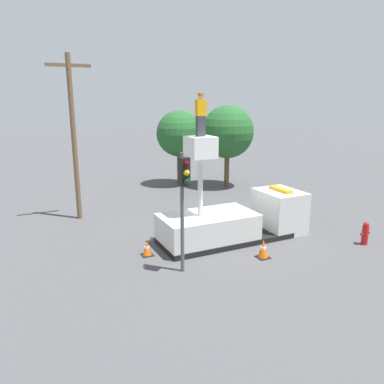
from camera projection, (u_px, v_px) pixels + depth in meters
name	position (u px, v px, depth m)	size (l,w,h in m)	color
ground_plane	(225.00, 240.00, 17.32)	(120.00, 120.00, 0.00)	#4C4C4F
bucket_truck	(234.00, 221.00, 17.30)	(7.05, 2.37, 4.84)	black
worker	(201.00, 115.00, 15.38)	(0.40, 0.26, 1.75)	#38383D
traffic_light_pole	(184.00, 190.00, 13.31)	(0.34, 0.57, 4.53)	#515156
fire_hydrant	(365.00, 233.00, 16.70)	(0.53, 0.29, 1.06)	red
traffic_cone_rear	(147.00, 248.00, 15.58)	(0.47, 0.47, 0.64)	black
traffic_cone_curbside	(263.00, 249.00, 15.33)	(0.51, 0.51, 0.79)	black
tree_left_bg	(228.00, 132.00, 26.90)	(3.78, 3.78, 5.93)	brown
tree_right_bg	(179.00, 134.00, 27.55)	(3.37, 3.37, 5.56)	brown
utility_pole	(74.00, 133.00, 19.39)	(2.20, 0.26, 8.58)	brown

